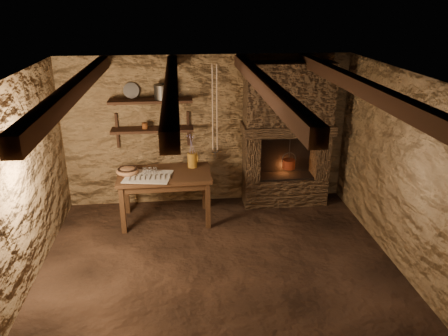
{
  "coord_description": "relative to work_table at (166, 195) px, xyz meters",
  "views": [
    {
      "loc": [
        -0.43,
        -4.69,
        3.2
      ],
      "look_at": [
        0.16,
        0.9,
        0.99
      ],
      "focal_mm": 35.0,
      "sensor_mm": 36.0,
      "label": 1
    }
  ],
  "objects": [
    {
      "name": "tin_pan",
      "position": [
        -0.45,
        0.61,
        1.47
      ],
      "size": [
        0.25,
        0.13,
        0.24
      ],
      "primitive_type": "cylinder",
      "rotation": [
        1.26,
        0.0,
        0.13
      ],
      "color": "gray",
      "rests_on": "shelf_upper"
    },
    {
      "name": "rusty_tin",
      "position": [
        -0.28,
        0.51,
        0.95
      ],
      "size": [
        0.11,
        0.11,
        0.09
      ],
      "primitive_type": "cylinder",
      "rotation": [
        0.0,
        0.0,
        0.23
      ],
      "color": "#5F2D13",
      "rests_on": "shelf_lower"
    },
    {
      "name": "beam_mid_left",
      "position": [
        0.18,
        -1.33,
        1.89
      ],
      "size": [
        0.14,
        3.95,
        0.16
      ],
      "primitive_type": "cube",
      "color": "black",
      "rests_on": "ceiling"
    },
    {
      "name": "linen_cloth",
      "position": [
        -0.23,
        -0.12,
        0.36
      ],
      "size": [
        0.73,
        0.63,
        0.01
      ],
      "primitive_type": "cube",
      "rotation": [
        0.0,
        0.0,
        -0.17
      ],
      "color": "beige",
      "rests_on": "work_table"
    },
    {
      "name": "front_wall",
      "position": [
        0.68,
        -3.33,
        0.78
      ],
      "size": [
        4.5,
        0.04,
        2.4
      ],
      "primitive_type": "cube",
      "color": "brown",
      "rests_on": "floor"
    },
    {
      "name": "drinking_glasses",
      "position": [
        -0.21,
        0.01,
        0.41
      ],
      "size": [
        0.21,
        0.06,
        0.08
      ],
      "primitive_type": null,
      "color": "white",
      "rests_on": "linen_cloth"
    },
    {
      "name": "hanging_ropes",
      "position": [
        0.73,
        -0.28,
        1.38
      ],
      "size": [
        0.08,
        0.08,
        1.2
      ],
      "primitive_type": null,
      "color": "tan",
      "rests_on": "ceiling"
    },
    {
      "name": "pewter_cutlery_row",
      "position": [
        -0.23,
        -0.14,
        0.37
      ],
      "size": [
        0.57,
        0.3,
        0.01
      ],
      "primitive_type": null,
      "rotation": [
        0.0,
        0.0,
        -0.17
      ],
      "color": "#9A988C",
      "rests_on": "linen_cloth"
    },
    {
      "name": "right_wall",
      "position": [
        2.93,
        -1.33,
        0.78
      ],
      "size": [
        0.04,
        4.0,
        2.4
      ],
      "primitive_type": "cube",
      "color": "brown",
      "rests_on": "floor"
    },
    {
      "name": "red_pot",
      "position": [
        1.98,
        0.39,
        0.28
      ],
      "size": [
        0.26,
        0.26,
        0.54
      ],
      "rotation": [
        0.0,
        0.0,
        -0.37
      ],
      "color": "maroon",
      "rests_on": "hearth"
    },
    {
      "name": "beam_far_left",
      "position": [
        -0.82,
        -1.33,
        1.89
      ],
      "size": [
        0.14,
        3.95,
        0.16
      ],
      "primitive_type": "cube",
      "color": "black",
      "rests_on": "ceiling"
    },
    {
      "name": "shelf_lower",
      "position": [
        -0.17,
        0.51,
        0.88
      ],
      "size": [
        1.25,
        0.3,
        0.04
      ],
      "primitive_type": "cube",
      "color": "black",
      "rests_on": "back_wall"
    },
    {
      "name": "back_wall",
      "position": [
        0.68,
        0.67,
        0.78
      ],
      "size": [
        4.5,
        0.04,
        2.4
      ],
      "primitive_type": "cube",
      "color": "brown",
      "rests_on": "floor"
    },
    {
      "name": "wooden_bowl",
      "position": [
        -0.54,
        0.03,
        0.4
      ],
      "size": [
        0.44,
        0.44,
        0.12
      ],
      "primitive_type": "ellipsoid",
      "rotation": [
        0.0,
        0.0,
        0.43
      ],
      "color": "#946340",
      "rests_on": "work_table"
    },
    {
      "name": "work_table",
      "position": [
        0.0,
        0.0,
        0.0
      ],
      "size": [
        1.37,
        0.8,
        0.78
      ],
      "rotation": [
        0.0,
        0.0,
        0.02
      ],
      "color": "#341F12",
      "rests_on": "floor"
    },
    {
      "name": "left_wall",
      "position": [
        -1.57,
        -1.33,
        0.78
      ],
      "size": [
        0.04,
        4.0,
        2.4
      ],
      "primitive_type": "cube",
      "color": "brown",
      "rests_on": "floor"
    },
    {
      "name": "stoneware_jug",
      "position": [
        0.43,
        0.21,
        0.58
      ],
      "size": [
        0.16,
        0.15,
        0.52
      ],
      "rotation": [
        0.0,
        0.0,
        0.03
      ],
      "color": "#AD7321",
      "rests_on": "work_table"
    },
    {
      "name": "small_kettle",
      "position": [
        0.05,
        0.51,
        0.96
      ],
      "size": [
        0.21,
        0.19,
        0.18
      ],
      "primitive_type": null,
      "rotation": [
        0.0,
        0.0,
        -0.42
      ],
      "color": "gray",
      "rests_on": "shelf_lower"
    },
    {
      "name": "beam_mid_right",
      "position": [
        1.18,
        -1.33,
        1.89
      ],
      "size": [
        0.14,
        3.95,
        0.16
      ],
      "primitive_type": "cube",
      "color": "black",
      "rests_on": "ceiling"
    },
    {
      "name": "hearth",
      "position": [
        1.93,
        0.43,
        0.81
      ],
      "size": [
        1.43,
        0.51,
        2.3
      ],
      "color": "#3E2C1F",
      "rests_on": "floor"
    },
    {
      "name": "iron_stockpot",
      "position": [
        0.02,
        0.51,
        1.45
      ],
      "size": [
        0.3,
        0.3,
        0.2
      ],
      "primitive_type": "cylinder",
      "rotation": [
        0.0,
        0.0,
        -0.15
      ],
      "color": "#292624",
      "rests_on": "shelf_upper"
    },
    {
      "name": "beam_far_right",
      "position": [
        2.18,
        -1.33,
        1.89
      ],
      "size": [
        0.14,
        3.95,
        0.16
      ],
      "primitive_type": "cube",
      "color": "black",
      "rests_on": "ceiling"
    },
    {
      "name": "ceiling",
      "position": [
        0.68,
        -1.33,
        1.98
      ],
      "size": [
        4.5,
        4.0,
        0.04
      ],
      "primitive_type": "cube",
      "color": "black",
      "rests_on": "back_wall"
    },
    {
      "name": "shelf_upper",
      "position": [
        -0.17,
        0.51,
        1.33
      ],
      "size": [
        1.25,
        0.3,
        0.04
      ],
      "primitive_type": "cube",
      "color": "black",
      "rests_on": "back_wall"
    },
    {
      "name": "floor",
      "position": [
        0.68,
        -1.33,
        -0.42
      ],
      "size": [
        4.5,
        4.5,
        0.0
      ],
      "primitive_type": "plane",
      "color": "black",
      "rests_on": "ground"
    }
  ]
}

